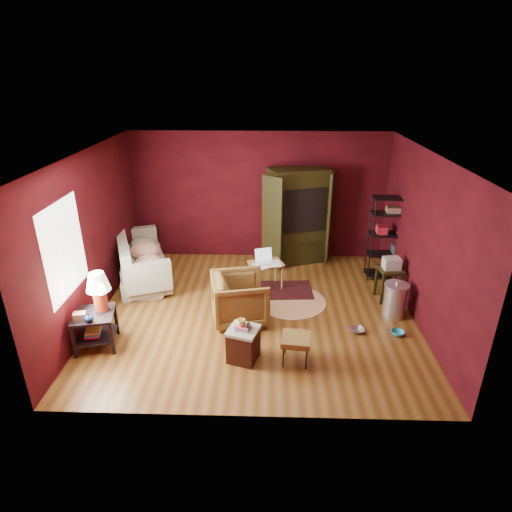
{
  "coord_description": "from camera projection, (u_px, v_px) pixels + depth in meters",
  "views": [
    {
      "loc": [
        0.22,
        -6.57,
        4.01
      ],
      "look_at": [
        0.0,
        0.2,
        1.0
      ],
      "focal_mm": 30.0,
      "sensor_mm": 36.0,
      "label": 1
    }
  ],
  "objects": [
    {
      "name": "mug",
      "position": [
        241.0,
        322.0,
        6.15
      ],
      "size": [
        0.14,
        0.12,
        0.13
      ],
      "primitive_type": "imported",
      "rotation": [
        0.0,
        0.0,
        0.2
      ],
      "color": "#FFFC7C",
      "rests_on": "hamper"
    },
    {
      "name": "armchair",
      "position": [
        240.0,
        296.0,
        7.22
      ],
      "size": [
        0.99,
        1.04,
        0.91
      ],
      "primitive_type": "imported",
      "rotation": [
        0.0,
        0.0,
        1.78
      ],
      "color": "black",
      "rests_on": "ground"
    },
    {
      "name": "vase",
      "position": [
        89.0,
        317.0,
        6.26
      ],
      "size": [
        0.18,
        0.18,
        0.14
      ],
      "primitive_type": "imported",
      "rotation": [
        0.0,
        0.0,
        0.27
      ],
      "color": "#0D1944",
      "rests_on": "side_table"
    },
    {
      "name": "room",
      "position": [
        253.0,
        239.0,
        7.06
      ],
      "size": [
        5.54,
        5.04,
        2.84
      ],
      "color": "brown",
      "rests_on": "ground"
    },
    {
      "name": "pet_bowl_turquoise",
      "position": [
        398.0,
        329.0,
        6.94
      ],
      "size": [
        0.22,
        0.11,
        0.21
      ],
      "primitive_type": "imported",
      "rotation": [
        0.0,
        0.0,
        -0.2
      ],
      "color": "#289FBE",
      "rests_on": "ground"
    },
    {
      "name": "footstool",
      "position": [
        296.0,
        340.0,
        6.21
      ],
      "size": [
        0.46,
        0.46,
        0.42
      ],
      "rotation": [
        0.0,
        0.0,
        -0.13
      ],
      "color": "black",
      "rests_on": "ground"
    },
    {
      "name": "sofa",
      "position": [
        142.0,
        263.0,
        8.65
      ],
      "size": [
        1.03,
        2.0,
        0.75
      ],
      "primitive_type": "imported",
      "rotation": [
        0.0,
        0.0,
        1.82
      ],
      "color": "#9C9C87",
      "rests_on": "ground"
    },
    {
      "name": "small_stand",
      "position": [
        391.0,
        269.0,
        7.8
      ],
      "size": [
        0.46,
        0.46,
        0.85
      ],
      "rotation": [
        0.0,
        0.0,
        0.1
      ],
      "color": "black",
      "rests_on": "ground"
    },
    {
      "name": "pet_bowl_steel",
      "position": [
        358.0,
        326.0,
        7.01
      ],
      "size": [
        0.25,
        0.12,
        0.24
      ],
      "primitive_type": "imported",
      "rotation": [
        0.0,
        0.0,
        0.27
      ],
      "color": "#B2B4B9",
      "rests_on": "ground"
    },
    {
      "name": "rug_oriental",
      "position": [
        282.0,
        290.0,
        8.35
      ],
      "size": [
        1.2,
        0.84,
        0.01
      ],
      "rotation": [
        0.0,
        0.0,
        0.06
      ],
      "color": "#4B1418",
      "rests_on": "ground"
    },
    {
      "name": "wire_shelving",
      "position": [
        391.0,
        235.0,
        8.51
      ],
      "size": [
        0.85,
        0.38,
        1.72
      ],
      "rotation": [
        0.0,
        0.0,
        -0.01
      ],
      "color": "black",
      "rests_on": "ground"
    },
    {
      "name": "tv_armoire",
      "position": [
        297.0,
        215.0,
        9.21
      ],
      "size": [
        1.56,
        1.17,
        2.08
      ],
      "rotation": [
        0.0,
        0.0,
        0.32
      ],
      "color": "black",
      "rests_on": "ground"
    },
    {
      "name": "hamper",
      "position": [
        243.0,
        344.0,
        6.3
      ],
      "size": [
        0.54,
        0.54,
        0.6
      ],
      "rotation": [
        0.0,
        0.0,
        -0.31
      ],
      "color": "#3E1B0E",
      "rests_on": "ground"
    },
    {
      "name": "side_table",
      "position": [
        96.0,
        303.0,
        6.49
      ],
      "size": [
        0.72,
        0.72,
        1.2
      ],
      "rotation": [
        0.0,
        0.0,
        0.22
      ],
      "color": "black",
      "rests_on": "ground"
    },
    {
      "name": "sofa_cushions",
      "position": [
        140.0,
        261.0,
        8.6
      ],
      "size": [
        1.55,
        2.28,
        0.89
      ],
      "rotation": [
        0.0,
        0.0,
        0.38
      ],
      "color": "#9C9C87",
      "rests_on": "sofa"
    },
    {
      "name": "laptop_desk",
      "position": [
        266.0,
        265.0,
        8.28
      ],
      "size": [
        0.74,
        0.65,
        0.78
      ],
      "rotation": [
        0.0,
        0.0,
        0.35
      ],
      "color": "tan",
      "rests_on": "ground"
    },
    {
      "name": "rug_round",
      "position": [
        291.0,
        301.0,
        7.96
      ],
      "size": [
        1.66,
        1.66,
        0.01
      ],
      "rotation": [
        0.0,
        0.0,
        0.34
      ],
      "color": "beige",
      "rests_on": "ground"
    },
    {
      "name": "trash_can",
      "position": [
        395.0,
        300.0,
        7.4
      ],
      "size": [
        0.5,
        0.5,
        0.66
      ],
      "rotation": [
        0.0,
        0.0,
        -0.22
      ],
      "color": "silver",
      "rests_on": "ground"
    }
  ]
}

